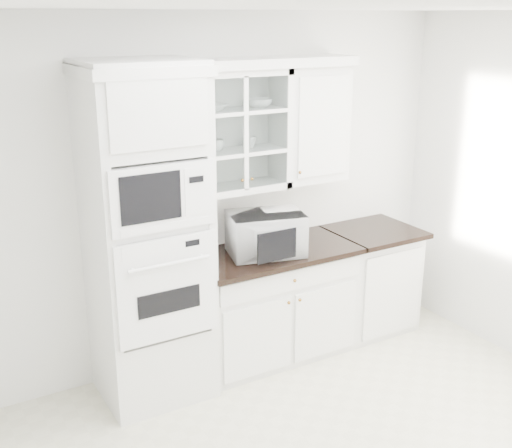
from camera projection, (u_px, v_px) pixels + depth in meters
room_shell at (323, 172)px, 3.78m from camera, size 4.00×3.50×2.70m
oven_column at (148, 238)px, 4.42m from camera, size 0.76×0.68×2.40m
base_cabinet_run at (272, 302)px, 5.16m from camera, size 1.32×0.67×0.92m
extra_base_cabinet at (369, 278)px, 5.64m from camera, size 0.72×0.67×0.92m
upper_cabinet_glass at (235, 131)px, 4.72m from camera, size 0.80×0.33×0.90m
upper_cabinet_solid at (310, 124)px, 5.04m from camera, size 0.55×0.33×0.90m
crown_molding at (223, 64)px, 4.50m from camera, size 2.14×0.38×0.07m
countertop_microwave at (265, 233)px, 4.89m from camera, size 0.66×0.59×0.32m
bowl_a at (213, 107)px, 4.60m from camera, size 0.22×0.22×0.05m
bowl_b at (259, 103)px, 4.77m from camera, size 0.24×0.24×0.06m
cup_a at (216, 145)px, 4.69m from camera, size 0.13×0.13×0.09m
cup_b at (250, 142)px, 4.83m from camera, size 0.12×0.12×0.09m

